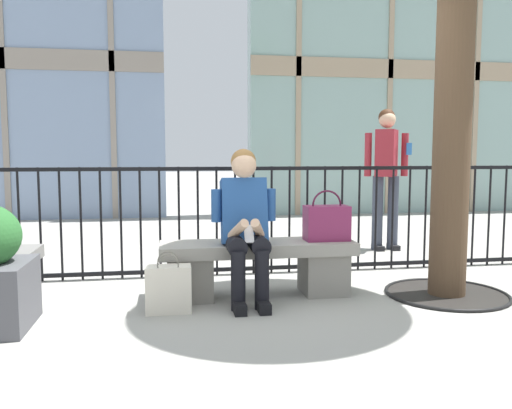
% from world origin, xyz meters
% --- Properties ---
extents(ground_plane, '(60.00, 60.00, 0.00)m').
position_xyz_m(ground_plane, '(0.00, 0.00, 0.00)').
color(ground_plane, '#9E9B93').
extents(stone_bench, '(1.60, 0.44, 0.45)m').
position_xyz_m(stone_bench, '(0.00, 0.00, 0.27)').
color(stone_bench, gray).
rests_on(stone_bench, ground).
extents(seated_person_with_phone, '(0.52, 0.66, 1.21)m').
position_xyz_m(seated_person_with_phone, '(-0.12, -0.13, 0.65)').
color(seated_person_with_phone, black).
rests_on(seated_person_with_phone, ground).
extents(handbag_on_bench, '(0.37, 0.20, 0.42)m').
position_xyz_m(handbag_on_bench, '(0.58, -0.01, 0.60)').
color(handbag_on_bench, '#7A234C').
rests_on(handbag_on_bench, stone_bench).
extents(shopping_bag, '(0.33, 0.17, 0.45)m').
position_xyz_m(shopping_bag, '(-0.73, -0.35, 0.18)').
color(shopping_bag, beige).
rests_on(shopping_bag, ground).
extents(bystander_at_railing, '(0.55, 0.44, 1.71)m').
position_xyz_m(bystander_at_railing, '(1.89, 1.82, 1.00)').
color(bystander_at_railing, '#383D4C').
rests_on(bystander_at_railing, ground).
extents(plaza_railing, '(8.46, 0.04, 1.05)m').
position_xyz_m(plaza_railing, '(0.00, 0.80, 0.53)').
color(plaza_railing, black).
rests_on(plaza_railing, ground).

